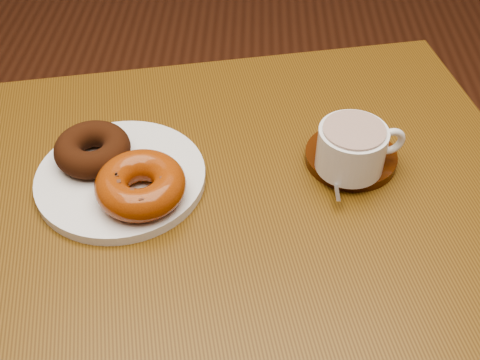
{
  "coord_description": "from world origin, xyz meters",
  "views": [
    {
      "loc": [
        0.25,
        -0.9,
        1.45
      ],
      "look_at": [
        0.23,
        -0.29,
        0.85
      ],
      "focal_mm": 45.0,
      "sensor_mm": 36.0,
      "label": 1
    }
  ],
  "objects_px": {
    "coffee_cup": "(353,148)",
    "donut_plate": "(121,178)",
    "saucer": "(351,157)",
    "cafe_table": "(227,249)"
  },
  "relations": [
    {
      "from": "coffee_cup",
      "to": "donut_plate",
      "type": "bearing_deg",
      "value": 171.22
    },
    {
      "from": "saucer",
      "to": "coffee_cup",
      "type": "xyz_separation_m",
      "value": [
        -0.01,
        -0.03,
        0.04
      ]
    },
    {
      "from": "saucer",
      "to": "coffee_cup",
      "type": "bearing_deg",
      "value": -101.42
    },
    {
      "from": "donut_plate",
      "to": "coffee_cup",
      "type": "height_order",
      "value": "coffee_cup"
    },
    {
      "from": "cafe_table",
      "to": "saucer",
      "type": "xyz_separation_m",
      "value": [
        0.19,
        0.07,
        0.14
      ]
    },
    {
      "from": "cafe_table",
      "to": "donut_plate",
      "type": "relative_size",
      "value": 4.11
    },
    {
      "from": "cafe_table",
      "to": "coffee_cup",
      "type": "xyz_separation_m",
      "value": [
        0.18,
        0.04,
        0.18
      ]
    },
    {
      "from": "cafe_table",
      "to": "donut_plate",
      "type": "height_order",
      "value": "donut_plate"
    },
    {
      "from": "saucer",
      "to": "coffee_cup",
      "type": "relative_size",
      "value": 1.06
    },
    {
      "from": "cafe_table",
      "to": "coffee_cup",
      "type": "bearing_deg",
      "value": 0.79
    }
  ]
}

